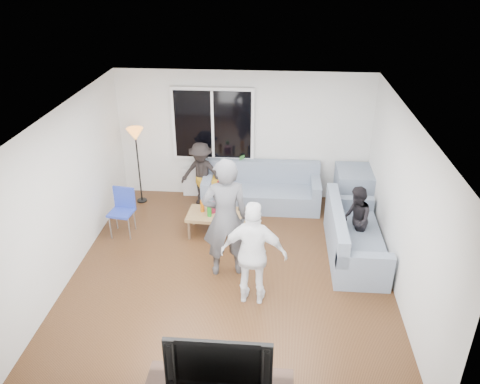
# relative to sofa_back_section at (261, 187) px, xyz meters

# --- Properties ---
(floor) EXTENTS (5.00, 5.50, 0.04)m
(floor) POSITION_rel_sofa_back_section_xyz_m (-0.39, -2.27, -0.45)
(floor) COLOR #56351C
(floor) RESTS_ON ground
(ceiling) EXTENTS (5.00, 5.50, 0.04)m
(ceiling) POSITION_rel_sofa_back_section_xyz_m (-0.39, -2.27, 2.20)
(ceiling) COLOR white
(ceiling) RESTS_ON ground
(wall_back) EXTENTS (5.00, 0.04, 2.60)m
(wall_back) POSITION_rel_sofa_back_section_xyz_m (-0.39, 0.50, 0.88)
(wall_back) COLOR silver
(wall_back) RESTS_ON ground
(wall_front) EXTENTS (5.00, 0.04, 2.60)m
(wall_front) POSITION_rel_sofa_back_section_xyz_m (-0.39, -5.04, 0.88)
(wall_front) COLOR silver
(wall_front) RESTS_ON ground
(wall_left) EXTENTS (0.04, 5.50, 2.60)m
(wall_left) POSITION_rel_sofa_back_section_xyz_m (-2.91, -2.27, 0.88)
(wall_left) COLOR silver
(wall_left) RESTS_ON ground
(wall_right) EXTENTS (0.04, 5.50, 2.60)m
(wall_right) POSITION_rel_sofa_back_section_xyz_m (2.13, -2.27, 0.88)
(wall_right) COLOR silver
(wall_right) RESTS_ON ground
(window_frame) EXTENTS (1.62, 0.06, 1.47)m
(window_frame) POSITION_rel_sofa_back_section_xyz_m (-0.99, 0.42, 1.12)
(window_frame) COLOR white
(window_frame) RESTS_ON wall_back
(window_glass) EXTENTS (1.50, 0.02, 1.35)m
(window_glass) POSITION_rel_sofa_back_section_xyz_m (-0.99, 0.38, 1.12)
(window_glass) COLOR black
(window_glass) RESTS_ON window_frame
(window_mullion) EXTENTS (0.05, 0.03, 1.35)m
(window_mullion) POSITION_rel_sofa_back_section_xyz_m (-0.99, 0.37, 1.12)
(window_mullion) COLOR white
(window_mullion) RESTS_ON window_frame
(radiator) EXTENTS (1.30, 0.12, 0.62)m
(radiator) POSITION_rel_sofa_back_section_xyz_m (-0.99, 0.38, -0.11)
(radiator) COLOR silver
(radiator) RESTS_ON floor
(potted_plant) EXTENTS (0.21, 0.18, 0.34)m
(potted_plant) POSITION_rel_sofa_back_section_xyz_m (-0.44, 0.35, 0.37)
(potted_plant) COLOR #34722D
(potted_plant) RESTS_ON radiator
(vase) EXTENTS (0.21, 0.21, 0.19)m
(vase) POSITION_rel_sofa_back_section_xyz_m (-1.14, 0.35, 0.29)
(vase) COLOR silver
(vase) RESTS_ON radiator
(sofa_back_section) EXTENTS (2.30, 0.85, 0.85)m
(sofa_back_section) POSITION_rel_sofa_back_section_xyz_m (0.00, 0.00, 0.00)
(sofa_back_section) COLOR slate
(sofa_back_section) RESTS_ON floor
(sofa_right_section) EXTENTS (2.00, 0.85, 0.85)m
(sofa_right_section) POSITION_rel_sofa_back_section_xyz_m (1.63, -1.60, 0.00)
(sofa_right_section) COLOR slate
(sofa_right_section) RESTS_ON floor
(sofa_corner) EXTENTS (0.85, 0.85, 0.85)m
(sofa_corner) POSITION_rel_sofa_back_section_xyz_m (1.88, 0.00, 0.00)
(sofa_corner) COLOR slate
(sofa_corner) RESTS_ON floor
(cushion_yellow) EXTENTS (0.48, 0.46, 0.14)m
(cushion_yellow) POSITION_rel_sofa_back_section_xyz_m (-1.07, -0.02, 0.09)
(cushion_yellow) COLOR #B9841B
(cushion_yellow) RESTS_ON sofa_back_section
(cushion_red) EXTENTS (0.38, 0.32, 0.13)m
(cushion_red) POSITION_rel_sofa_back_section_xyz_m (-0.78, 0.06, 0.09)
(cushion_red) COLOR maroon
(cushion_red) RESTS_ON sofa_back_section
(coffee_table) EXTENTS (1.13, 0.65, 0.40)m
(coffee_table) POSITION_rel_sofa_back_section_xyz_m (-0.72, -1.08, -0.22)
(coffee_table) COLOR #9B7D4B
(coffee_table) RESTS_ON floor
(pitcher) EXTENTS (0.17, 0.17, 0.17)m
(pitcher) POSITION_rel_sofa_back_section_xyz_m (-0.85, -1.02, 0.06)
(pitcher) COLOR maroon
(pitcher) RESTS_ON coffee_table
(side_chair) EXTENTS (0.45, 0.45, 0.86)m
(side_chair) POSITION_rel_sofa_back_section_xyz_m (-2.44, -1.25, 0.01)
(side_chair) COLOR #273CAB
(side_chair) RESTS_ON floor
(floor_lamp) EXTENTS (0.32, 0.32, 1.56)m
(floor_lamp) POSITION_rel_sofa_back_section_xyz_m (-2.44, 0.01, 0.36)
(floor_lamp) COLOR orange
(floor_lamp) RESTS_ON floor
(player_left) EXTENTS (0.80, 0.61, 1.96)m
(player_left) POSITION_rel_sofa_back_section_xyz_m (-0.47, -2.23, 0.55)
(player_left) COLOR #47474B
(player_left) RESTS_ON floor
(player_right) EXTENTS (0.98, 0.47, 1.61)m
(player_right) POSITION_rel_sofa_back_section_xyz_m (0.00, -2.89, 0.38)
(player_right) COLOR white
(player_right) RESTS_ON floor
(spectator_right) EXTENTS (0.45, 0.57, 1.17)m
(spectator_right) POSITION_rel_sofa_back_section_xyz_m (1.63, -1.43, 0.16)
(spectator_right) COLOR black
(spectator_right) RESTS_ON floor
(spectator_back) EXTENTS (0.92, 0.64, 1.30)m
(spectator_back) POSITION_rel_sofa_back_section_xyz_m (-1.19, 0.03, 0.23)
(spectator_back) COLOR black
(spectator_back) RESTS_ON floor
(television) EXTENTS (1.13, 0.15, 0.65)m
(television) POSITION_rel_sofa_back_section_xyz_m (-0.26, -4.77, 0.34)
(television) COLOR black
(television) RESTS_ON tv_console
(bottle_a) EXTENTS (0.07, 0.07, 0.22)m
(bottle_a) POSITION_rel_sofa_back_section_xyz_m (-1.02, -1.03, 0.09)
(bottle_a) COLOR #BB5A0B
(bottle_a) RESTS_ON coffee_table
(bottle_b) EXTENTS (0.08, 0.08, 0.23)m
(bottle_b) POSITION_rel_sofa_back_section_xyz_m (-0.87, -1.18, 0.09)
(bottle_b) COLOR #19891E
(bottle_b) RESTS_ON coffee_table
(bottle_e) EXTENTS (0.07, 0.07, 0.24)m
(bottle_e) POSITION_rel_sofa_back_section_xyz_m (-0.34, -0.93, 0.09)
(bottle_e) COLOR black
(bottle_e) RESTS_ON coffee_table
(bottle_c) EXTENTS (0.07, 0.07, 0.22)m
(bottle_c) POSITION_rel_sofa_back_section_xyz_m (-0.71, -0.94, 0.08)
(bottle_c) COLOR #341E0B
(bottle_c) RESTS_ON coffee_table
(bottle_d) EXTENTS (0.07, 0.07, 0.23)m
(bottle_d) POSITION_rel_sofa_back_section_xyz_m (-0.52, -1.21, 0.09)
(bottle_d) COLOR orange
(bottle_d) RESTS_ON coffee_table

